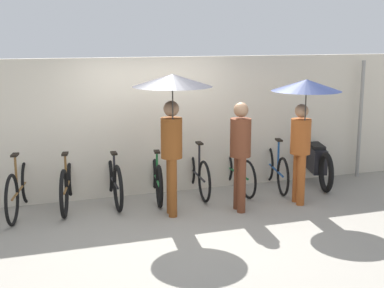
{
  "coord_description": "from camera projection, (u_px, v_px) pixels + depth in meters",
  "views": [
    {
      "loc": [
        -2.22,
        -7.04,
        2.7
      ],
      "look_at": [
        0.45,
        0.8,
        1.0
      ],
      "focal_mm": 50.0,
      "sensor_mm": 36.0,
      "label": 1
    }
  ],
  "objects": [
    {
      "name": "ground_plane",
      "position": [
        180.0,
        224.0,
        7.78
      ],
      "size": [
        30.0,
        30.0,
        0.0
      ],
      "primitive_type": "plane",
      "color": "gray"
    },
    {
      "name": "back_wall",
      "position": [
        150.0,
        126.0,
        9.09
      ],
      "size": [
        13.26,
        0.12,
        2.34
      ],
      "color": "beige",
      "rests_on": "ground"
    },
    {
      "name": "parked_bicycle_0",
      "position": [
        20.0,
        188.0,
        8.17
      ],
      "size": [
        0.57,
        1.79,
        1.09
      ],
      "rotation": [
        0.0,
        0.0,
        1.34
      ],
      "color": "black",
      "rests_on": "ground"
    },
    {
      "name": "parked_bicycle_1",
      "position": [
        68.0,
        183.0,
        8.48
      ],
      "size": [
        0.54,
        1.76,
        1.0
      ],
      "rotation": [
        0.0,
        0.0,
        1.36
      ],
      "color": "black",
      "rests_on": "ground"
    },
    {
      "name": "parked_bicycle_2",
      "position": [
        113.0,
        179.0,
        8.73
      ],
      "size": [
        0.44,
        1.75,
        1.02
      ],
      "rotation": [
        0.0,
        0.0,
        1.54
      ],
      "color": "black",
      "rests_on": "ground"
    },
    {
      "name": "parked_bicycle_3",
      "position": [
        156.0,
        177.0,
        8.94
      ],
      "size": [
        0.47,
        1.67,
        1.06
      ],
      "rotation": [
        0.0,
        0.0,
        1.4
      ],
      "color": "black",
      "rests_on": "ground"
    },
    {
      "name": "parked_bicycle_4",
      "position": [
        197.0,
        173.0,
        9.2
      ],
      "size": [
        0.44,
        1.68,
        1.09
      ],
      "rotation": [
        0.0,
        0.0,
        1.49
      ],
      "color": "black",
      "rests_on": "ground"
    },
    {
      "name": "parked_bicycle_5",
      "position": [
        236.0,
        170.0,
        9.4
      ],
      "size": [
        0.44,
        1.68,
        1.06
      ],
      "rotation": [
        0.0,
        0.0,
        1.56
      ],
      "color": "black",
      "rests_on": "ground"
    },
    {
      "name": "parked_bicycle_6",
      "position": [
        275.0,
        168.0,
        9.55
      ],
      "size": [
        0.52,
        1.63,
        1.0
      ],
      "rotation": [
        0.0,
        0.0,
        1.36
      ],
      "color": "black",
      "rests_on": "ground"
    },
    {
      "name": "pedestrian_leading",
      "position": [
        172.0,
        102.0,
        7.72
      ],
      "size": [
        1.15,
        1.15,
        2.15
      ],
      "rotation": [
        0.0,
        0.0,
        3.02
      ],
      "color": "brown",
      "rests_on": "ground"
    },
    {
      "name": "pedestrian_center",
      "position": [
        240.0,
        148.0,
        8.16
      ],
      "size": [
        0.32,
        0.32,
        1.7
      ],
      "rotation": [
        0.0,
        0.0,
        3.06
      ],
      "color": "brown",
      "rests_on": "ground"
    },
    {
      "name": "pedestrian_trailing",
      "position": [
        304.0,
        105.0,
        8.3
      ],
      "size": [
        1.08,
        1.08,
        2.03
      ],
      "rotation": [
        0.0,
        0.0,
        3.02
      ],
      "color": "#9E4C1E",
      "rests_on": "ground"
    },
    {
      "name": "motorcycle",
      "position": [
        316.0,
        160.0,
        9.94
      ],
      "size": [
        0.82,
        2.02,
        0.92
      ],
      "rotation": [
        0.0,
        0.0,
        1.28
      ],
      "color": "black",
      "rests_on": "ground"
    },
    {
      "name": "awning_pole",
      "position": [
        360.0,
        119.0,
        10.16
      ],
      "size": [
        0.07,
        0.07,
        2.23
      ],
      "color": "gray",
      "rests_on": "ground"
    }
  ]
}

